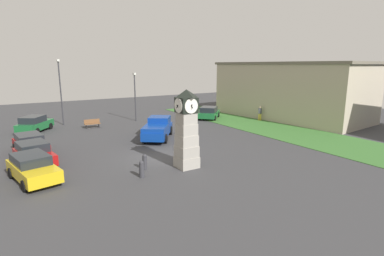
{
  "coord_description": "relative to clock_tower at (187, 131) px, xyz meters",
  "views": [
    {
      "loc": [
        18.78,
        -8.7,
        6.51
      ],
      "look_at": [
        1.14,
        2.35,
        2.13
      ],
      "focal_mm": 28.0,
      "sensor_mm": 36.0,
      "label": 1
    }
  ],
  "objects": [
    {
      "name": "car_by_building",
      "position": [
        -2.7,
        -8.66,
        -1.66
      ],
      "size": [
        4.55,
        2.64,
        1.5
      ],
      "color": "gold",
      "rests_on": "ground_plane"
    },
    {
      "name": "car_near_tower",
      "position": [
        -5.67,
        -8.36,
        -1.66
      ],
      "size": [
        4.08,
        2.41,
        1.53
      ],
      "color": "#A51111",
      "rests_on": "ground_plane"
    },
    {
      "name": "bollard_mid_row",
      "position": [
        0.16,
        -3.19,
        -1.92
      ],
      "size": [
        0.3,
        0.3,
        1.02
      ],
      "color": "#333338",
      "rests_on": "ground_plane"
    },
    {
      "name": "pedestrian_near_bench",
      "position": [
        -9.64,
        16.02,
        -1.45
      ],
      "size": [
        0.45,
        0.46,
        1.72
      ],
      "color": "gold",
      "rests_on": "ground_plane"
    },
    {
      "name": "clock_tower",
      "position": [
        0.0,
        0.0,
        0.0
      ],
      "size": [
        1.53,
        1.5,
        5.05
      ],
      "color": "#9D988E",
      "rests_on": "ground_plane"
    },
    {
      "name": "car_silver_hatch",
      "position": [
        -17.02,
        -7.38,
        -1.62
      ],
      "size": [
        4.34,
        3.77,
        1.61
      ],
      "color": "#19602D",
      "rests_on": "ground_plane"
    },
    {
      "name": "bench",
      "position": [
        -15.98,
        -2.04,
        -1.91
      ],
      "size": [
        0.63,
        1.63,
        0.9
      ],
      "color": "brown",
      "rests_on": "ground_plane"
    },
    {
      "name": "street_lamp_near_road",
      "position": [
        -17.48,
        3.44,
        0.87
      ],
      "size": [
        0.5,
        0.24,
        5.64
      ],
      "color": "#333338",
      "rests_on": "ground_plane"
    },
    {
      "name": "grass_verge_far",
      "position": [
        0.36,
        13.88,
        -2.41
      ],
      "size": [
        48.25,
        6.68,
        0.04
      ],
      "primitive_type": "cube",
      "color": "#386B2D",
      "rests_on": "ground_plane"
    },
    {
      "name": "car_far_lot",
      "position": [
        -13.94,
        11.62,
        -1.67
      ],
      "size": [
        4.22,
        4.3,
        1.51
      ],
      "color": "#19602D",
      "rests_on": "ground_plane"
    },
    {
      "name": "bollard_near_tower",
      "position": [
        -1.03,
        -2.49,
        -1.93
      ],
      "size": [
        0.29,
        0.29,
        1.0
      ],
      "color": "#333338",
      "rests_on": "ground_plane"
    },
    {
      "name": "warehouse_blue_far",
      "position": [
        -9.36,
        20.72,
        1.02
      ],
      "size": [
        19.28,
        10.36,
        6.9
      ],
      "color": "#B7A88E",
      "rests_on": "ground_plane"
    },
    {
      "name": "ground_plane",
      "position": [
        -2.84,
        -0.87,
        -2.43
      ],
      "size": [
        80.41,
        80.41,
        0.0
      ],
      "primitive_type": "plane",
      "color": "#38383A"
    },
    {
      "name": "car_navy_sedan",
      "position": [
        -8.93,
        -8.34,
        -1.69
      ],
      "size": [
        4.4,
        2.32,
        1.44
      ],
      "color": "#A51111",
      "rests_on": "ground_plane"
    },
    {
      "name": "pickup_truck",
      "position": [
        -8.05,
        1.82,
        -1.5
      ],
      "size": [
        5.54,
        4.74,
        1.85
      ],
      "color": "navy",
      "rests_on": "ground_plane"
    },
    {
      "name": "street_lamp_far_side",
      "position": [
        -19.31,
        -4.36,
        1.64
      ],
      "size": [
        0.5,
        0.24,
        7.14
      ],
      "color": "#333338",
      "rests_on": "ground_plane"
    }
  ]
}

